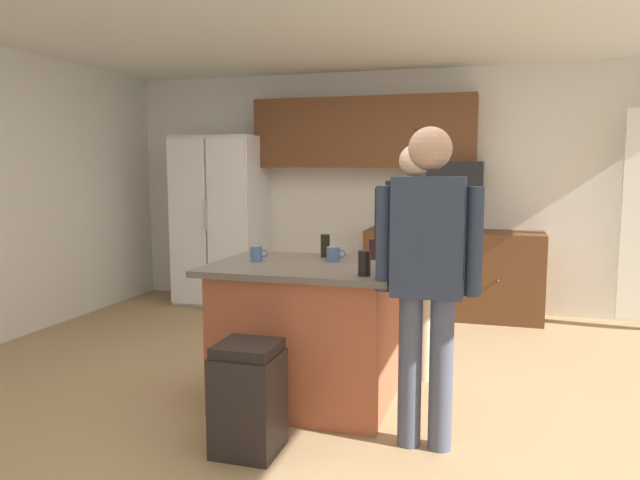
# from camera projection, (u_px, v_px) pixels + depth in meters

# --- Properties ---
(floor) EXTENTS (7.04, 7.04, 0.00)m
(floor) POSITION_uv_depth(u_px,v_px,m) (336.00, 393.00, 4.15)
(floor) COLOR tan
(floor) RESTS_ON ground
(ceiling) EXTENTS (7.04, 7.04, 0.00)m
(ceiling) POSITION_uv_depth(u_px,v_px,m) (337.00, 2.00, 3.84)
(ceiling) COLOR white
(back_wall) EXTENTS (6.40, 0.10, 2.60)m
(back_wall) POSITION_uv_depth(u_px,v_px,m) (402.00, 190.00, 6.66)
(back_wall) COLOR white
(back_wall) RESTS_ON ground
(cabinet_run_upper) EXTENTS (2.40, 0.38, 0.75)m
(cabinet_run_upper) POSITION_uv_depth(u_px,v_px,m) (363.00, 133.00, 6.51)
(cabinet_run_upper) COLOR brown
(cabinet_run_lower) EXTENTS (1.80, 0.63, 0.90)m
(cabinet_run_lower) POSITION_uv_depth(u_px,v_px,m) (453.00, 273.00, 6.29)
(cabinet_run_lower) COLOR brown
(cabinet_run_lower) RESTS_ON ground
(refrigerator) EXTENTS (0.94, 0.76, 1.90)m
(refrigerator) POSITION_uv_depth(u_px,v_px,m) (221.00, 220.00, 6.87)
(refrigerator) COLOR white
(refrigerator) RESTS_ON ground
(microwave_over_range) EXTENTS (0.56, 0.40, 0.32)m
(microwave_over_range) POSITION_uv_depth(u_px,v_px,m) (455.00, 177.00, 6.19)
(microwave_over_range) COLOR black
(kitchen_island) EXTENTS (1.22, 0.96, 0.93)m
(kitchen_island) POSITION_uv_depth(u_px,v_px,m) (307.00, 333.00, 3.95)
(kitchen_island) COLOR #AD5638
(kitchen_island) RESTS_ON ground
(person_elder_center) EXTENTS (0.57, 0.23, 1.71)m
(person_elder_center) POSITION_uv_depth(u_px,v_px,m) (413.00, 246.00, 4.33)
(person_elder_center) COLOR tan
(person_elder_center) RESTS_ON ground
(person_guest_right) EXTENTS (0.57, 0.23, 1.76)m
(person_guest_right) POSITION_uv_depth(u_px,v_px,m) (428.00, 265.00, 3.24)
(person_guest_right) COLOR #4C5166
(person_guest_right) RESTS_ON ground
(mug_ceramic_white) EXTENTS (0.12, 0.08, 0.10)m
(mug_ceramic_white) POSITION_uv_depth(u_px,v_px,m) (257.00, 254.00, 3.99)
(mug_ceramic_white) COLOR #4C6B99
(mug_ceramic_white) RESTS_ON kitchen_island
(glass_pilsner) EXTENTS (0.07, 0.07, 0.14)m
(glass_pilsner) POSITION_uv_depth(u_px,v_px,m) (364.00, 263.00, 3.45)
(glass_pilsner) COLOR black
(glass_pilsner) RESTS_ON kitchen_island
(glass_short_whisky) EXTENTS (0.06, 0.06, 0.14)m
(glass_short_whisky) POSITION_uv_depth(u_px,v_px,m) (373.00, 249.00, 4.08)
(glass_short_whisky) COLOR #311918
(glass_short_whisky) RESTS_ON kitchen_island
(glass_stout_tall) EXTENTS (0.06, 0.06, 0.16)m
(glass_stout_tall) POSITION_uv_depth(u_px,v_px,m) (325.00, 246.00, 4.17)
(glass_stout_tall) COLOR black
(glass_stout_tall) RESTS_ON kitchen_island
(mug_blue_stoneware) EXTENTS (0.13, 0.09, 0.10)m
(mug_blue_stoneware) POSITION_uv_depth(u_px,v_px,m) (334.00, 254.00, 3.98)
(mug_blue_stoneware) COLOR #4C6B99
(mug_blue_stoneware) RESTS_ON kitchen_island
(trash_bin) EXTENTS (0.34, 0.34, 0.61)m
(trash_bin) POSITION_uv_depth(u_px,v_px,m) (248.00, 398.00, 3.27)
(trash_bin) COLOR black
(trash_bin) RESTS_ON ground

